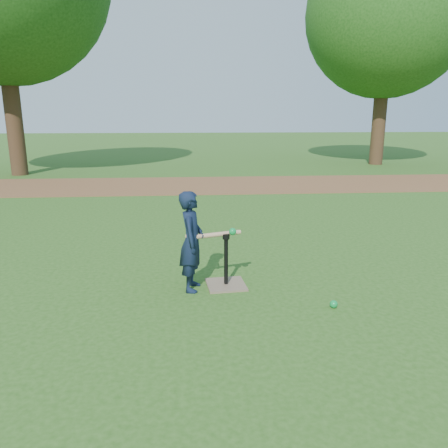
{
  "coord_description": "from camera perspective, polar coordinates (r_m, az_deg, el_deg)",
  "views": [
    {
      "loc": [
        -0.59,
        -4.3,
        1.92
      ],
      "look_at": [
        -0.21,
        0.64,
        0.65
      ],
      "focal_mm": 35.0,
      "sensor_mm": 36.0,
      "label": 1
    }
  ],
  "objects": [
    {
      "name": "tree_right",
      "position": [
        18.1,
        20.64,
        24.23
      ],
      "size": [
        5.8,
        5.8,
        8.21
      ],
      "color": "#382316",
      "rests_on": "ground"
    },
    {
      "name": "swing_action",
      "position": [
        4.8,
        -1.04,
        -1.35
      ],
      "size": [
        0.63,
        0.24,
        0.12
      ],
      "color": "tan",
      "rests_on": "ground"
    },
    {
      "name": "ground",
      "position": [
        4.75,
        3.18,
        -9.51
      ],
      "size": [
        80.0,
        80.0,
        0.0
      ],
      "primitive_type": "plane",
      "color": "#285116",
      "rests_on": "ground"
    },
    {
      "name": "child",
      "position": [
        4.77,
        -4.24,
        -2.27
      ],
      "size": [
        0.32,
        0.44,
        1.11
      ],
      "primitive_type": "imported",
      "rotation": [
        0.0,
        0.0,
        1.44
      ],
      "color": "#101B32",
      "rests_on": "ground"
    },
    {
      "name": "wiffle_ball_ground",
      "position": [
        4.62,
        14.13,
        -10.11
      ],
      "size": [
        0.08,
        0.08,
        0.08
      ],
      "primitive_type": "sphere",
      "color": "#0D913D",
      "rests_on": "ground"
    },
    {
      "name": "dirt_strip",
      "position": [
        11.97,
        -1.53,
        5.14
      ],
      "size": [
        24.0,
        3.0,
        0.01
      ],
      "primitive_type": "cube",
      "color": "brown",
      "rests_on": "ground"
    },
    {
      "name": "batting_tee",
      "position": [
        5.0,
        0.27,
        -6.86
      ],
      "size": [
        0.47,
        0.47,
        0.61
      ],
      "color": "#7E6750",
      "rests_on": "ground"
    }
  ]
}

